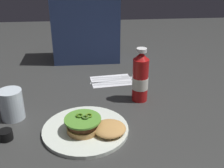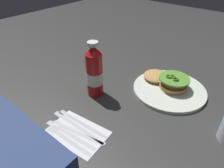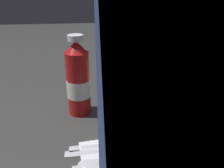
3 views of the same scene
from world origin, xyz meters
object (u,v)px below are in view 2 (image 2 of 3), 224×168
burger_sandwich (167,80)px  napkin (77,133)px  dinner_plate (169,90)px  butter_knife (67,132)px  table_knife (79,121)px  fork_utensil (64,137)px  ketchup_bottle (94,72)px  spoon_utensil (69,128)px  steak_knife (75,124)px

burger_sandwich → napkin: (0.10, 0.40, -0.03)m
dinner_plate → butter_knife: size_ratio=1.43×
table_knife → fork_utensil: bearing=102.0°
ketchup_bottle → spoon_utensil: (-0.07, 0.19, -0.09)m
burger_sandwich → butter_knife: bearing=74.2°
steak_knife → burger_sandwich: bearing=-108.1°
burger_sandwich → spoon_utensil: size_ratio=1.02×
table_knife → butter_knife: (-0.01, 0.06, -0.00)m
ketchup_bottle → fork_utensil: ketchup_bottle is taller
dinner_plate → napkin: 0.40m
napkin → spoon_utensil: spoon_utensil is taller
burger_sandwich → steak_knife: size_ratio=0.88×
burger_sandwich → dinner_plate: bearing=142.1°
napkin → table_knife: 0.05m
burger_sandwich → napkin: size_ratio=1.07×
butter_knife → spoon_utensil: bearing=-68.9°
burger_sandwich → table_knife: 0.39m
table_knife → fork_utensil: (-0.02, 0.07, 0.00)m
burger_sandwich → butter_knife: burger_sandwich is taller
napkin → steak_knife: steak_knife is taller
dinner_plate → burger_sandwich: burger_sandwich is taller
steak_knife → dinner_plate: bearing=-112.2°
steak_knife → butter_knife: 0.04m
dinner_plate → spoon_utensil: size_ratio=1.47×
burger_sandwich → napkin: burger_sandwich is taller
dinner_plate → burger_sandwich: bearing=-37.9°
fork_utensil → dinner_plate: bearing=-107.7°
table_knife → fork_utensil: size_ratio=1.14×
ketchup_bottle → napkin: 0.23m
ketchup_bottle → steak_knife: size_ratio=0.96×
dinner_plate → ketchup_bottle: bearing=42.5°
napkin → butter_knife: butter_knife is taller
steak_knife → spoon_utensil: size_ratio=1.16×
napkin → spoon_utensil: bearing=10.6°
napkin → spoon_utensil: size_ratio=0.95×
napkin → burger_sandwich: bearing=-103.4°
fork_utensil → butter_knife: bearing=-61.9°
table_knife → steak_knife: (-0.00, 0.02, 0.00)m
butter_knife → napkin: bearing=-138.5°
napkin → ketchup_bottle: bearing=-62.8°
dinner_plate → butter_knife: bearing=70.5°
spoon_utensil → butter_knife: (-0.01, 0.02, -0.00)m
dinner_plate → burger_sandwich: 0.04m
ketchup_bottle → steak_knife: bearing=111.5°
spoon_utensil → fork_utensil: same height
napkin → table_knife: table_knife is taller
ketchup_bottle → table_knife: ketchup_bottle is taller
steak_knife → fork_utensil: same height
ketchup_bottle → napkin: size_ratio=1.17×
burger_sandwich → steak_knife: 0.41m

